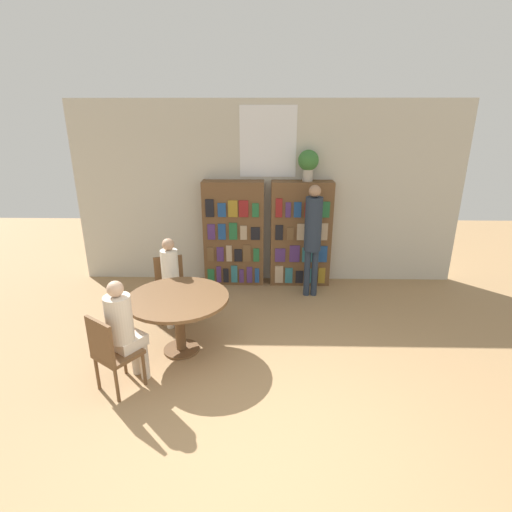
% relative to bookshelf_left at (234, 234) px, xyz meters
% --- Properties ---
extents(ground_plane, '(16.00, 16.00, 0.00)m').
position_rel_bookshelf_left_xyz_m(ground_plane, '(0.56, -3.70, -0.87)').
color(ground_plane, '#9E7A51').
extents(wall_back, '(6.40, 0.07, 3.00)m').
position_rel_bookshelf_left_xyz_m(wall_back, '(0.56, 0.19, 0.63)').
color(wall_back, beige).
rests_on(wall_back, ground_plane).
extents(bookshelf_left, '(1.00, 0.34, 1.76)m').
position_rel_bookshelf_left_xyz_m(bookshelf_left, '(0.00, 0.00, 0.00)').
color(bookshelf_left, brown).
rests_on(bookshelf_left, ground_plane).
extents(bookshelf_right, '(1.00, 0.34, 1.76)m').
position_rel_bookshelf_left_xyz_m(bookshelf_right, '(1.12, -0.00, -0.00)').
color(bookshelf_right, brown).
rests_on(bookshelf_right, ground_plane).
extents(flower_vase, '(0.33, 0.33, 0.49)m').
position_rel_bookshelf_left_xyz_m(flower_vase, '(1.19, 0.00, 1.18)').
color(flower_vase, '#B7AD9E').
rests_on(flower_vase, bookshelf_right).
extents(reading_table, '(1.21, 1.21, 0.74)m').
position_rel_bookshelf_left_xyz_m(reading_table, '(-0.51, -2.15, -0.26)').
color(reading_table, brown).
rests_on(reading_table, ground_plane).
extents(chair_near_camera, '(0.56, 0.56, 0.88)m').
position_rel_bookshelf_left_xyz_m(chair_near_camera, '(-1.05, -2.92, -0.38)').
color(chair_near_camera, brown).
rests_on(chair_near_camera, ground_plane).
extents(chair_left_side, '(0.51, 0.51, 0.88)m').
position_rel_bookshelf_left_xyz_m(chair_left_side, '(-0.82, -1.25, -0.38)').
color(chair_left_side, brown).
rests_on(chair_left_side, ground_plane).
extents(seated_reader_left, '(0.33, 0.38, 1.22)m').
position_rel_bookshelf_left_xyz_m(seated_reader_left, '(-0.76, -1.43, -0.20)').
color(seated_reader_left, silver).
rests_on(seated_reader_left, ground_plane).
extents(seated_reader_right, '(0.41, 0.42, 1.22)m').
position_rel_bookshelf_left_xyz_m(seated_reader_right, '(-0.95, -2.77, -0.18)').
color(seated_reader_right, beige).
rests_on(seated_reader_right, ground_plane).
extents(librarian_standing, '(0.26, 0.53, 1.78)m').
position_rel_bookshelf_left_xyz_m(librarian_standing, '(1.26, -0.50, 0.20)').
color(librarian_standing, '#232D3D').
rests_on(librarian_standing, ground_plane).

